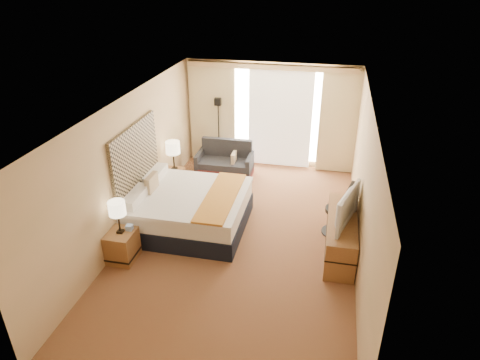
% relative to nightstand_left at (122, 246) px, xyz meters
% --- Properties ---
extents(floor, '(4.20, 7.00, 0.02)m').
position_rel_nightstand_left_xyz_m(floor, '(1.87, 1.05, -0.28)').
color(floor, '#501717').
rests_on(floor, ground).
extents(ceiling, '(4.20, 7.00, 0.02)m').
position_rel_nightstand_left_xyz_m(ceiling, '(1.87, 1.05, 2.33)').
color(ceiling, white).
rests_on(ceiling, wall_back).
extents(wall_back, '(4.20, 0.02, 2.60)m').
position_rel_nightstand_left_xyz_m(wall_back, '(1.87, 4.55, 1.02)').
color(wall_back, '#D9AD84').
rests_on(wall_back, ground).
extents(wall_front, '(4.20, 0.02, 2.60)m').
position_rel_nightstand_left_xyz_m(wall_front, '(1.87, -2.45, 1.02)').
color(wall_front, '#D9AD84').
rests_on(wall_front, ground).
extents(wall_left, '(0.02, 7.00, 2.60)m').
position_rel_nightstand_left_xyz_m(wall_left, '(-0.23, 1.05, 1.02)').
color(wall_left, '#D9AD84').
rests_on(wall_left, ground).
extents(wall_right, '(0.02, 7.00, 2.60)m').
position_rel_nightstand_left_xyz_m(wall_right, '(3.97, 1.05, 1.02)').
color(wall_right, '#D9AD84').
rests_on(wall_right, ground).
extents(headboard, '(0.06, 1.85, 1.50)m').
position_rel_nightstand_left_xyz_m(headboard, '(-0.19, 1.25, 1.01)').
color(headboard, black).
rests_on(headboard, wall_left).
extents(nightstand_left, '(0.45, 0.52, 0.55)m').
position_rel_nightstand_left_xyz_m(nightstand_left, '(0.00, 0.00, 0.00)').
color(nightstand_left, olive).
rests_on(nightstand_left, floor).
extents(nightstand_right, '(0.45, 0.52, 0.55)m').
position_rel_nightstand_left_xyz_m(nightstand_right, '(0.00, 2.50, 0.00)').
color(nightstand_right, olive).
rests_on(nightstand_right, floor).
extents(media_dresser, '(0.50, 1.80, 0.70)m').
position_rel_nightstand_left_xyz_m(media_dresser, '(3.70, 1.05, 0.07)').
color(media_dresser, olive).
rests_on(media_dresser, floor).
extents(window, '(2.30, 0.02, 2.30)m').
position_rel_nightstand_left_xyz_m(window, '(2.12, 4.52, 1.04)').
color(window, white).
rests_on(window, wall_back).
extents(curtains, '(4.12, 0.19, 2.56)m').
position_rel_nightstand_left_xyz_m(curtains, '(1.87, 4.44, 1.13)').
color(curtains, beige).
rests_on(curtains, floor).
extents(bed, '(2.14, 1.96, 1.04)m').
position_rel_nightstand_left_xyz_m(bed, '(0.81, 1.26, 0.11)').
color(bed, black).
rests_on(bed, floor).
extents(loveseat, '(1.36, 0.74, 0.84)m').
position_rel_nightstand_left_xyz_m(loveseat, '(0.92, 3.67, 0.00)').
color(loveseat, '#501717').
rests_on(loveseat, floor).
extents(floor_lamp, '(0.22, 0.22, 1.72)m').
position_rel_nightstand_left_xyz_m(floor_lamp, '(0.59, 4.35, 0.94)').
color(floor_lamp, black).
rests_on(floor_lamp, floor).
extents(desk_chair, '(0.52, 0.52, 1.08)m').
position_rel_nightstand_left_xyz_m(desk_chair, '(3.68, 1.62, 0.20)').
color(desk_chair, black).
rests_on(desk_chair, floor).
extents(lamp_left, '(0.29, 0.29, 0.61)m').
position_rel_nightstand_left_xyz_m(lamp_left, '(0.00, 0.01, 0.74)').
color(lamp_left, black).
rests_on(lamp_left, nightstand_left).
extents(lamp_right, '(0.31, 0.31, 0.66)m').
position_rel_nightstand_left_xyz_m(lamp_right, '(0.03, 2.58, 0.79)').
color(lamp_right, black).
rests_on(lamp_right, nightstand_right).
extents(tissue_box, '(0.11, 0.11, 0.10)m').
position_rel_nightstand_left_xyz_m(tissue_box, '(0.12, 0.12, 0.32)').
color(tissue_box, '#91AEE0').
rests_on(tissue_box, nightstand_left).
extents(telephone, '(0.16, 0.12, 0.06)m').
position_rel_nightstand_left_xyz_m(telephone, '(0.09, 2.39, 0.31)').
color(telephone, black).
rests_on(telephone, nightstand_right).
extents(television, '(0.46, 1.08, 0.62)m').
position_rel_nightstand_left_xyz_m(television, '(3.65, 0.91, 0.74)').
color(television, black).
rests_on(television, media_dresser).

